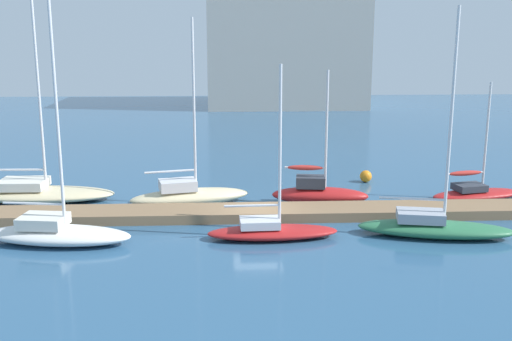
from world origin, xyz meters
name	(u,v)px	position (x,y,z in m)	size (l,w,h in m)	color
ground_plane	(258,217)	(0.00, 0.00, 0.00)	(120.00, 120.00, 0.00)	#2D567A
dock_pier	(258,213)	(0.00, 0.00, 0.25)	(30.08, 2.27, 0.49)	#846647
sailboat_0	(37,192)	(-12.19, 3.75, 0.53)	(8.45, 2.99, 12.56)	beige
sailboat_1	(57,232)	(-9.21, -3.46, 0.55)	(6.86, 3.12, 10.81)	white
sailboat_2	(189,194)	(-3.67, 2.53, 0.59)	(6.81, 3.39, 10.01)	beige
sailboat_3	(271,230)	(0.44, -3.27, 0.42)	(6.07, 2.00, 7.93)	#B21E1E
sailboat_4	(319,192)	(3.47, 2.34, 0.64)	(5.44, 2.23, 7.32)	#B21E1E
sailboat_5	(434,226)	(7.97, -3.39, 0.53)	(7.34, 3.30, 10.39)	#2D7047
sailboat_6	(476,192)	(12.48, 2.77, 0.44)	(5.73, 2.81, 6.61)	#B21E1E
mooring_buoy_orange	(366,176)	(7.18, 7.12, 0.38)	(0.75, 0.75, 0.75)	orange
harbor_building_distant	(285,40)	(5.97, 48.37, 8.14)	(19.27, 13.12, 16.27)	#ADA89E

